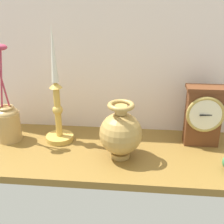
% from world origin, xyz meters
% --- Properties ---
extents(ground_plane, '(1.00, 0.36, 0.02)m').
position_xyz_m(ground_plane, '(0.00, 0.00, -0.01)').
color(ground_plane, brown).
extents(back_wall, '(1.20, 0.02, 0.65)m').
position_xyz_m(back_wall, '(0.00, 0.18, 0.33)').
color(back_wall, silver).
rests_on(back_wall, ground_plane).
extents(mantel_clock, '(0.13, 0.08, 0.21)m').
position_xyz_m(mantel_clock, '(0.30, 0.08, 0.11)').
color(mantel_clock, brown).
rests_on(mantel_clock, ground_plane).
extents(candlestick_tall_left, '(0.10, 0.10, 0.41)m').
position_xyz_m(candlestick_tall_left, '(-0.19, 0.06, 0.13)').
color(candlestick_tall_left, gold).
rests_on(candlestick_tall_left, ground_plane).
extents(brass_vase_bulbous, '(0.13, 0.13, 0.18)m').
position_xyz_m(brass_vase_bulbous, '(0.03, -0.04, 0.09)').
color(brass_vase_bulbous, '#AF8B49').
rests_on(brass_vase_bulbous, ground_plane).
extents(brass_vase_jar, '(0.08, 0.08, 0.34)m').
position_xyz_m(brass_vase_jar, '(-0.37, 0.04, 0.08)').
color(brass_vase_jar, tan).
rests_on(brass_vase_jar, ground_plane).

